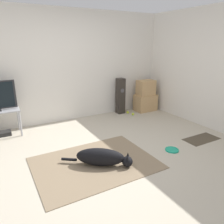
# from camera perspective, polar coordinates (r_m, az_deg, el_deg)

# --- Properties ---
(ground_plane) EXTENTS (12.00, 12.00, 0.00)m
(ground_plane) POSITION_cam_1_polar(r_m,az_deg,el_deg) (3.73, -1.48, -11.39)
(ground_plane) COLOR #BCB29E
(wall_back) EXTENTS (8.00, 0.06, 2.55)m
(wall_back) POSITION_cam_1_polar(r_m,az_deg,el_deg) (5.24, -12.69, 11.38)
(wall_back) COLOR silver
(wall_back) RESTS_ON ground_plane
(wall_right) EXTENTS (0.06, 8.00, 2.55)m
(wall_right) POSITION_cam_1_polar(r_m,az_deg,el_deg) (5.06, 25.81, 9.87)
(wall_right) COLOR silver
(wall_right) RESTS_ON ground_plane
(area_rug) EXTENTS (1.85, 1.37, 0.01)m
(area_rug) POSITION_cam_1_polar(r_m,az_deg,el_deg) (3.53, -4.50, -13.12)
(area_rug) COLOR #847056
(area_rug) RESTS_ON ground_plane
(dog) EXTENTS (0.93, 0.71, 0.28)m
(dog) POSITION_cam_1_polar(r_m,az_deg,el_deg) (3.40, -2.55, -11.74)
(dog) COLOR black
(dog) RESTS_ON area_rug
(frisbee) EXTENTS (0.24, 0.24, 0.03)m
(frisbee) POSITION_cam_1_polar(r_m,az_deg,el_deg) (4.03, 15.39, -9.49)
(frisbee) COLOR #199E7A
(frisbee) RESTS_ON ground_plane
(cardboard_box_lower) EXTENTS (0.58, 0.37, 0.44)m
(cardboard_box_lower) POSITION_cam_1_polar(r_m,az_deg,el_deg) (6.12, 8.70, 2.42)
(cardboard_box_lower) COLOR tan
(cardboard_box_lower) RESTS_ON ground_plane
(cardboard_box_upper) EXTENTS (0.47, 0.30, 0.40)m
(cardboard_box_upper) POSITION_cam_1_polar(r_m,az_deg,el_deg) (6.02, 8.84, 6.29)
(cardboard_box_upper) COLOR tan
(cardboard_box_upper) RESTS_ON cardboard_box_lower
(floor_speaker) EXTENTS (0.19, 0.20, 0.93)m
(floor_speaker) POSITION_cam_1_polar(r_m,az_deg,el_deg) (5.77, 2.22, 4.19)
(floor_speaker) COLOR #2D2823
(floor_speaker) RESTS_ON ground_plane
(tennis_ball_by_boxes) EXTENTS (0.07, 0.07, 0.07)m
(tennis_ball_by_boxes) POSITION_cam_1_polar(r_m,az_deg,el_deg) (5.85, 4.12, -0.07)
(tennis_ball_by_boxes) COLOR #C6E033
(tennis_ball_by_boxes) RESTS_ON ground_plane
(tennis_ball_near_speaker) EXTENTS (0.07, 0.07, 0.07)m
(tennis_ball_near_speaker) POSITION_cam_1_polar(r_m,az_deg,el_deg) (5.71, 5.49, -0.55)
(tennis_ball_near_speaker) COLOR #C6E033
(tennis_ball_near_speaker) RESTS_ON ground_plane
(game_console) EXTENTS (0.29, 0.22, 0.08)m
(game_console) POSITION_cam_1_polar(r_m,az_deg,el_deg) (5.00, -26.49, -5.05)
(game_console) COLOR black
(game_console) RESTS_ON ground_plane
(door_mat) EXTENTS (0.72, 0.36, 0.01)m
(door_mat) POSITION_cam_1_polar(r_m,az_deg,el_deg) (4.67, 22.32, -6.53)
(door_mat) COLOR #4C4233
(door_mat) RESTS_ON ground_plane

